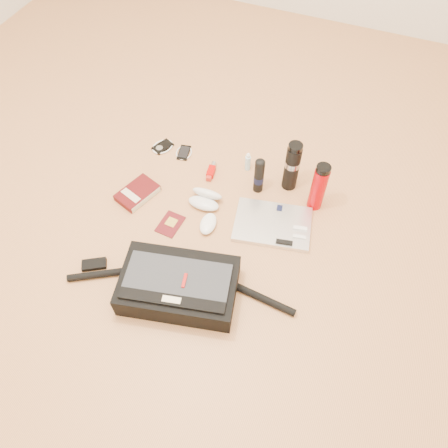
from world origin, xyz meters
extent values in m
plane|color=tan|center=(0.00, 0.00, 0.00)|extent=(4.00, 4.00, 0.00)
cube|color=black|center=(-0.01, -0.26, 0.06)|extent=(0.51, 0.38, 0.11)
cube|color=#2C2F34|center=(-0.01, -0.27, 0.12)|extent=(0.45, 0.29, 0.01)
cube|color=black|center=(0.01, -0.36, 0.12)|extent=(0.41, 0.13, 0.01)
cube|color=beige|center=(0.01, -0.36, 0.12)|extent=(0.08, 0.04, 0.02)
cube|color=#A80D09|center=(0.02, -0.26, 0.12)|extent=(0.03, 0.06, 0.02)
cylinder|color=black|center=(-0.34, -0.31, 0.02)|extent=(0.26, 0.17, 0.03)
cylinder|color=black|center=(0.32, -0.17, 0.02)|extent=(0.29, 0.06, 0.03)
cube|color=black|center=(-0.40, -0.28, 0.01)|extent=(0.11, 0.10, 0.02)
cube|color=silver|center=(0.24, 0.20, 0.01)|extent=(0.38, 0.30, 0.02)
cube|color=black|center=(0.24, 0.29, 0.02)|extent=(0.03, 0.04, 0.00)
cube|color=white|center=(0.37, 0.21, 0.03)|extent=(0.07, 0.03, 0.01)
cube|color=white|center=(0.38, 0.17, 0.03)|extent=(0.06, 0.03, 0.01)
cube|color=black|center=(0.32, 0.12, 0.03)|extent=(0.08, 0.03, 0.01)
cube|color=#490C0D|center=(-0.42, 0.13, 0.02)|extent=(0.18, 0.22, 0.03)
cube|color=beige|center=(-0.36, 0.11, 0.02)|extent=(0.06, 0.17, 0.03)
cube|color=beige|center=(-0.43, 0.09, 0.03)|extent=(0.11, 0.07, 0.00)
cube|color=#510E13|center=(-0.20, 0.03, 0.00)|extent=(0.10, 0.14, 0.01)
cube|color=#EECB51|center=(-0.20, 0.04, 0.01)|extent=(0.05, 0.05, 0.00)
ellipsoid|color=white|center=(-0.03, 0.09, 0.02)|extent=(0.08, 0.13, 0.04)
ellipsoid|color=white|center=(-0.10, 0.19, 0.02)|extent=(0.15, 0.08, 0.04)
ellipsoid|color=white|center=(-0.10, 0.23, 0.04)|extent=(0.15, 0.08, 0.09)
ellipsoid|color=black|center=(-0.12, 0.19, 0.03)|extent=(0.04, 0.03, 0.01)
ellipsoid|color=black|center=(-0.07, 0.19, 0.03)|extent=(0.04, 0.03, 0.01)
cylinder|color=black|center=(-0.10, 0.19, 0.03)|extent=(0.02, 0.00, 0.00)
cube|color=black|center=(-0.45, 0.47, 0.01)|extent=(0.10, 0.12, 0.01)
cylinder|color=#ABACAE|center=(-0.46, 0.45, 0.01)|extent=(0.05, 0.05, 0.00)
torus|color=white|center=(-0.45, 0.47, 0.01)|extent=(0.12, 0.12, 0.01)
cube|color=black|center=(-0.33, 0.47, 0.00)|extent=(0.07, 0.11, 0.01)
cube|color=black|center=(-0.33, 0.47, 0.01)|extent=(0.06, 0.09, 0.00)
torus|color=white|center=(-0.33, 0.47, 0.01)|extent=(0.10, 0.10, 0.01)
cube|color=#B60703|center=(-0.14, 0.39, 0.02)|extent=(0.04, 0.07, 0.03)
cube|color=red|center=(-0.14, 0.35, 0.02)|extent=(0.03, 0.03, 0.02)
cylinder|color=#B5B5B8|center=(-0.15, 0.43, 0.02)|extent=(0.03, 0.04, 0.02)
cylinder|color=#B4E3F5|center=(0.01, 0.49, 0.04)|extent=(0.03, 0.03, 0.08)
cylinder|color=white|center=(0.01, 0.49, 0.09)|extent=(0.02, 0.02, 0.02)
cylinder|color=white|center=(0.01, 0.49, 0.10)|extent=(0.01, 0.01, 0.01)
cylinder|color=black|center=(0.11, 0.38, 0.10)|extent=(0.05, 0.05, 0.19)
cylinder|color=black|center=(0.11, 0.38, 0.07)|extent=(0.05, 0.05, 0.04)
ellipsoid|color=black|center=(0.11, 0.38, 0.19)|extent=(0.05, 0.05, 0.02)
cylinder|color=black|center=(0.24, 0.46, 0.12)|extent=(0.09, 0.09, 0.25)
cylinder|color=#ABABAE|center=(0.24, 0.46, 0.15)|extent=(0.09, 0.09, 0.03)
cylinder|color=black|center=(0.24, 0.46, 0.26)|extent=(0.09, 0.09, 0.02)
cylinder|color=#B60007|center=(0.39, 0.39, 0.12)|extent=(0.07, 0.07, 0.24)
cylinder|color=black|center=(0.39, 0.39, 0.25)|extent=(0.07, 0.07, 0.02)
camera|label=1|loc=(0.46, -0.95, 1.63)|focal=35.00mm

